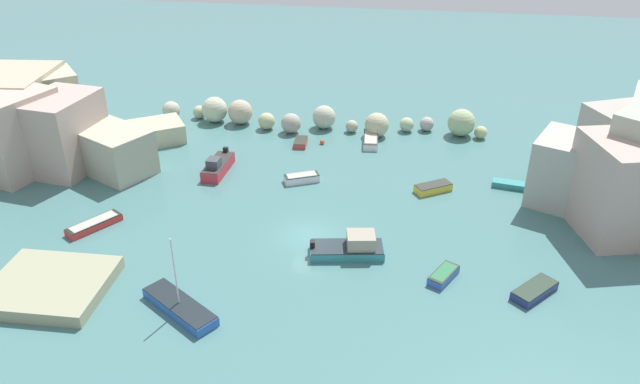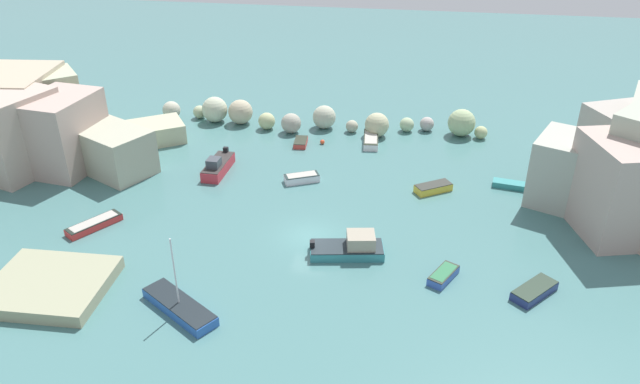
{
  "view_description": "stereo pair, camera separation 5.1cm",
  "coord_description": "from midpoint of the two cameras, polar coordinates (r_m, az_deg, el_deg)",
  "views": [
    {
      "loc": [
        7.08,
        -37.68,
        25.0
      ],
      "look_at": [
        0.0,
        5.25,
        1.0
      ],
      "focal_mm": 33.99,
      "sensor_mm": 36.0,
      "label": 1
    },
    {
      "loc": [
        7.13,
        -37.67,
        25.0
      ],
      "look_at": [
        0.0,
        5.25,
        1.0
      ],
      "focal_mm": 33.99,
      "sensor_mm": 36.0,
      "label": 2
    }
  ],
  "objects": [
    {
      "name": "cliff_headland_left",
      "position": [
        63.24,
        -26.29,
        5.57
      ],
      "size": [
        23.56,
        17.69,
        7.44
      ],
      "color": "#ACAB94",
      "rests_on": "ground"
    },
    {
      "name": "moored_boat_10",
      "position": [
        42.35,
        19.5,
        -8.73
      ],
      "size": [
        3.32,
        3.48,
        0.63
      ],
      "rotation": [
        0.0,
        0.0,
        3.98
      ],
      "color": "navy",
      "rests_on": "cove_water"
    },
    {
      "name": "moored_boat_6",
      "position": [
        55.55,
        -9.64,
        2.4
      ],
      "size": [
        1.77,
        4.83,
        1.77
      ],
      "rotation": [
        0.0,
        0.0,
        4.68
      ],
      "color": "#C5313C",
      "rests_on": "cove_water"
    },
    {
      "name": "rock_breakwater",
      "position": [
        63.92,
        -0.62,
        7.0
      ],
      "size": [
        34.63,
        4.61,
        2.79
      ],
      "color": "#B8B6A1",
      "rests_on": "ground"
    },
    {
      "name": "moored_boat_3",
      "position": [
        43.54,
        2.9,
        -5.21
      ],
      "size": [
        5.54,
        2.98,
        1.72
      ],
      "rotation": [
        0.0,
        0.0,
        0.18
      ],
      "color": "teal",
      "rests_on": "cove_water"
    },
    {
      "name": "moored_boat_8",
      "position": [
        49.83,
        -20.53,
        -2.87
      ],
      "size": [
        3.35,
        4.25,
        0.59
      ],
      "rotation": [
        0.0,
        0.0,
        0.99
      ],
      "color": "red",
      "rests_on": "cove_water"
    },
    {
      "name": "moored_boat_2",
      "position": [
        39.64,
        -13.1,
        -10.45
      ],
      "size": [
        5.78,
        4.61,
        5.43
      ],
      "rotation": [
        0.0,
        0.0,
        2.55
      ],
      "color": "#2B5CB2",
      "rests_on": "cove_water"
    },
    {
      "name": "stone_dock",
      "position": [
        43.92,
        -24.13,
        -8.06
      ],
      "size": [
        7.71,
        6.77,
        0.88
      ],
      "primitive_type": "cube",
      "rotation": [
        0.0,
        0.0,
        0.04
      ],
      "color": "#999A7A",
      "rests_on": "ground"
    },
    {
      "name": "moored_boat_7",
      "position": [
        43.39,
        -21.88,
        -8.23
      ],
      "size": [
        2.28,
        2.86,
        0.6
      ],
      "rotation": [
        0.0,
        0.0,
        2.06
      ],
      "color": "white",
      "rests_on": "cove_water"
    },
    {
      "name": "moored_boat_11",
      "position": [
        53.29,
        -1.77,
        1.34
      ],
      "size": [
        3.25,
        2.35,
        0.71
      ],
      "rotation": [
        0.0,
        0.0,
        0.45
      ],
      "color": "white",
      "rests_on": "cove_water"
    },
    {
      "name": "cove_water",
      "position": [
        45.77,
        -1.11,
        -4.23
      ],
      "size": [
        160.0,
        160.0,
        0.0
      ],
      "primitive_type": "plane",
      "color": "#467676",
      "rests_on": "ground"
    },
    {
      "name": "moored_boat_0",
      "position": [
        42.13,
        11.52,
        -7.66
      ],
      "size": [
        2.24,
        2.9,
        0.61
      ],
      "rotation": [
        0.0,
        0.0,
        4.22
      ],
      "color": "#395CB7",
      "rests_on": "cove_water"
    },
    {
      "name": "channel_buoy",
      "position": [
        60.59,
        0.18,
        4.75
      ],
      "size": [
        0.46,
        0.46,
        0.46
      ],
      "primitive_type": "sphere",
      "color": "#E04C28",
      "rests_on": "cove_water"
    },
    {
      "name": "moored_boat_1",
      "position": [
        54.92,
        17.34,
        0.68
      ],
      "size": [
        2.9,
        1.51,
        0.51
      ],
      "rotation": [
        0.0,
        0.0,
        2.98
      ],
      "color": "teal",
      "rests_on": "cove_water"
    },
    {
      "name": "moored_boat_4",
      "position": [
        52.62,
        10.58,
        0.4
      ],
      "size": [
        3.34,
        2.76,
        0.69
      ],
      "rotation": [
        0.0,
        0.0,
        0.57
      ],
      "color": "gold",
      "rests_on": "cove_water"
    },
    {
      "name": "moored_boat_9",
      "position": [
        60.93,
        4.77,
        4.94
      ],
      "size": [
        1.75,
        4.14,
        0.73
      ],
      "rotation": [
        0.0,
        0.0,
        4.8
      ],
      "color": "white",
      "rests_on": "cove_water"
    },
    {
      "name": "moored_boat_5",
      "position": [
        60.42,
        -1.87,
        4.7
      ],
      "size": [
        1.37,
        2.4,
        0.54
      ],
      "rotation": [
        0.0,
        0.0,
        1.64
      ],
      "color": "#CA3E36",
      "rests_on": "cove_water"
    }
  ]
}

